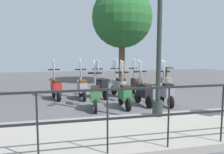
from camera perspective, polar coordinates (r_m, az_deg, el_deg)
The scene contains 15 objects.
ground_plane at distance 8.05m, azimuth 3.81°, elevation -6.44°, with size 28.00×28.00×0.00m, color #4C4C4F.
promenade_walkway at distance 5.21m, azimuth 14.23°, elevation -12.92°, with size 2.20×20.00×0.15m.
fence_railing at distance 4.13m, azimuth 21.25°, elevation -6.54°, with size 0.04×16.03×1.07m.
lamp_post_near at distance 5.66m, azimuth 12.22°, elevation 9.54°, with size 0.26×0.90×4.41m.
tree_distant at distance 12.97m, azimuth 2.64°, elevation 15.19°, with size 3.48×3.48×5.54m.
potted_palm at distance 12.16m, azimuth 13.97°, elevation -0.16°, with size 1.06×0.66×1.05m.
scooter_near_0 at distance 7.63m, azimuth 13.97°, elevation -3.63°, with size 1.23×0.44×1.54m.
scooter_near_1 at distance 7.47m, azimuth 8.25°, elevation -3.72°, with size 1.23×0.44×1.54m.
scooter_near_2 at distance 7.08m, azimuth 3.25°, elevation -4.22°, with size 1.23×0.44×1.54m.
scooter_near_3 at distance 6.85m, azimuth -4.43°, elevation -4.58°, with size 1.23×0.44×1.54m.
scooter_far_0 at distance 9.08m, azimuth 6.27°, elevation -1.92°, with size 1.23×0.44×1.54m.
scooter_far_1 at distance 8.94m, azimuth 1.80°, elevation -2.01°, with size 1.21×0.52×1.54m.
scooter_far_2 at distance 8.63m, azimuth -2.95°, elevation -2.32°, with size 1.20×0.54×1.54m.
scooter_far_3 at distance 8.45m, azimuth -7.81°, elevation -2.55°, with size 1.23×0.44×1.54m.
scooter_far_4 at distance 8.61m, azimuth -14.43°, elevation -2.53°, with size 1.21×0.52×1.54m.
Camera 1 is at (-7.51, 2.30, 1.77)m, focal length 35.00 mm.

